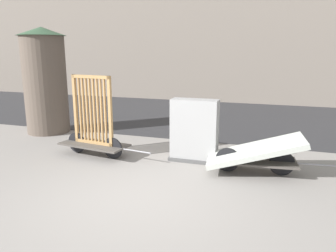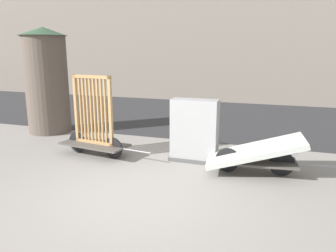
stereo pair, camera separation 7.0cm
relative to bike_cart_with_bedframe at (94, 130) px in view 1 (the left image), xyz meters
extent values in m
plane|color=gray|center=(1.80, -1.73, -0.61)|extent=(60.00, 60.00, 0.00)
cube|color=#2D2D30|center=(1.80, 5.45, -0.61)|extent=(56.00, 7.01, 0.01)
cube|color=#4C4742|center=(-0.01, 0.00, -0.35)|extent=(1.69, 0.91, 0.04)
cylinder|color=black|center=(0.51, -0.07, -0.37)|extent=(0.49, 0.10, 0.49)
cylinder|color=black|center=(-0.53, 0.07, -0.37)|extent=(0.49, 0.10, 0.49)
cylinder|color=gray|center=(1.14, -0.16, -0.35)|extent=(0.70, 0.13, 0.03)
cube|color=#A87F4C|center=(-0.01, 0.00, -0.29)|extent=(1.06, 0.22, 0.07)
cube|color=#A87F4C|center=(-0.01, 0.00, 1.22)|extent=(1.06, 0.22, 0.07)
cube|color=#A87F4C|center=(-0.50, 0.07, 0.46)|extent=(0.08, 0.08, 1.58)
cube|color=#A87F4C|center=(0.48, -0.07, 0.46)|extent=(0.08, 0.08, 1.58)
cube|color=#A87F4C|center=(-0.36, 0.05, 0.46)|extent=(0.04, 0.05, 1.51)
cube|color=#A87F4C|center=(-0.26, 0.04, 0.46)|extent=(0.04, 0.05, 1.51)
cube|color=#A87F4C|center=(-0.16, 0.02, 0.46)|extent=(0.04, 0.05, 1.51)
cube|color=#A87F4C|center=(-0.06, 0.01, 0.46)|extent=(0.04, 0.05, 1.51)
cube|color=#A87F4C|center=(0.04, -0.01, 0.46)|extent=(0.04, 0.05, 1.51)
cube|color=#A87F4C|center=(0.14, -0.02, 0.46)|extent=(0.04, 0.05, 1.51)
cube|color=#A87F4C|center=(0.25, -0.03, 0.46)|extent=(0.04, 0.05, 1.51)
cube|color=#A87F4C|center=(0.35, -0.05, 0.46)|extent=(0.04, 0.05, 1.51)
cube|color=#4C4742|center=(3.61, 0.00, -0.35)|extent=(1.68, 0.86, 0.04)
cylinder|color=black|center=(4.13, 0.06, -0.37)|extent=(0.49, 0.09, 0.49)
cylinder|color=black|center=(3.09, -0.06, -0.37)|extent=(0.49, 0.09, 0.49)
cylinder|color=gray|center=(4.76, 0.13, -0.35)|extent=(0.70, 0.11, 0.03)
cube|color=#B2B7AD|center=(3.61, 0.00, -0.14)|extent=(1.94, 1.16, 0.64)
cube|color=#4C4C4C|center=(2.29, 0.37, -0.57)|extent=(1.08, 0.44, 0.08)
cube|color=gray|center=(2.29, 0.37, 0.08)|extent=(1.02, 0.38, 1.38)
cylinder|color=brown|center=(-2.51, 1.59, 0.79)|extent=(1.22, 1.22, 2.81)
cone|color=#335138|center=(-2.51, 1.59, 2.32)|extent=(1.37, 1.37, 0.24)
camera|label=1|loc=(3.92, -6.41, 1.80)|focal=35.00mm
camera|label=2|loc=(3.99, -6.39, 1.80)|focal=35.00mm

